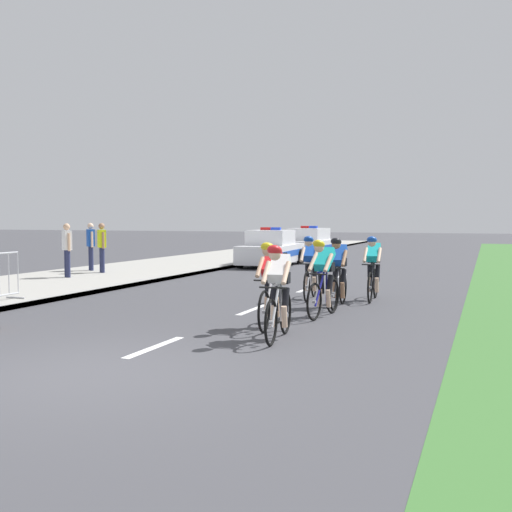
% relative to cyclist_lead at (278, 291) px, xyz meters
% --- Properties ---
extents(ground_plane, '(160.00, 160.00, 0.00)m').
position_rel_cyclist_lead_xyz_m(ground_plane, '(-1.55, -2.86, -0.79)').
color(ground_plane, '#424247').
extents(sidewalk_slab, '(5.07, 60.00, 0.12)m').
position_rel_cyclist_lead_xyz_m(sidewalk_slab, '(-8.83, 11.14, -0.73)').
color(sidewalk_slab, '#A3A099').
rests_on(sidewalk_slab, ground).
extents(kerb_edge, '(0.16, 60.00, 0.13)m').
position_rel_cyclist_lead_xyz_m(kerb_edge, '(-6.38, 11.14, -0.72)').
color(kerb_edge, '#9E9E99').
rests_on(kerb_edge, ground).
extents(lane_markings_centre, '(0.14, 17.60, 0.01)m').
position_rel_cyclist_lead_xyz_m(lane_markings_centre, '(-1.55, 2.81, -0.78)').
color(lane_markings_centre, white).
rests_on(lane_markings_centre, ground).
extents(cyclist_lead, '(0.45, 1.72, 1.56)m').
position_rel_cyclist_lead_xyz_m(cyclist_lead, '(0.00, 0.00, 0.00)').
color(cyclist_lead, black).
rests_on(cyclist_lead, ground).
extents(cyclist_second, '(0.44, 1.72, 1.56)m').
position_rel_cyclist_lead_xyz_m(cyclist_second, '(-0.46, 0.94, 0.00)').
color(cyclist_second, black).
rests_on(cyclist_second, ground).
extents(cyclist_third, '(0.45, 1.72, 1.56)m').
position_rel_cyclist_lead_xyz_m(cyclist_third, '(0.09, 2.43, 0.00)').
color(cyclist_third, black).
rests_on(cyclist_third, ground).
extents(cyclist_fourth, '(0.42, 1.72, 1.56)m').
position_rel_cyclist_lead_xyz_m(cyclist_fourth, '(0.05, 3.83, 0.00)').
color(cyclist_fourth, black).
rests_on(cyclist_fourth, ground).
extents(cyclist_fifth, '(0.45, 1.72, 1.56)m').
position_rel_cyclist_lead_xyz_m(cyclist_fifth, '(-0.87, 4.82, 0.00)').
color(cyclist_fifth, black).
rests_on(cyclist_fifth, ground).
extents(cyclist_sixth, '(0.43, 1.72, 1.56)m').
position_rel_cyclist_lead_xyz_m(cyclist_sixth, '(0.57, 5.16, 0.00)').
color(cyclist_sixth, black).
rests_on(cyclist_sixth, ground).
extents(police_car_nearest, '(2.21, 4.50, 1.59)m').
position_rel_cyclist_lead_xyz_m(police_car_nearest, '(-5.25, 14.22, -0.11)').
color(police_car_nearest, white).
rests_on(police_car_nearest, ground).
extents(police_car_second, '(2.16, 4.48, 1.59)m').
position_rel_cyclist_lead_xyz_m(police_car_second, '(-5.25, 19.89, -0.11)').
color(police_car_second, white).
rests_on(police_car_second, ground).
extents(spectator_closest, '(0.44, 0.41, 1.68)m').
position_rel_cyclist_lead_xyz_m(spectator_closest, '(-9.08, 7.96, 0.30)').
color(spectator_closest, '#23284C').
rests_on(spectator_closest, sidewalk_slab).
extents(spectator_middle, '(0.44, 0.40, 1.68)m').
position_rel_cyclist_lead_xyz_m(spectator_middle, '(-9.95, 8.53, 0.30)').
color(spectator_middle, '#23284C').
rests_on(spectator_middle, sidewalk_slab).
extents(spectator_back, '(0.47, 0.39, 1.68)m').
position_rel_cyclist_lead_xyz_m(spectator_back, '(-9.10, 6.20, 0.30)').
color(spectator_back, '#23284C').
rests_on(spectator_back, sidewalk_slab).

